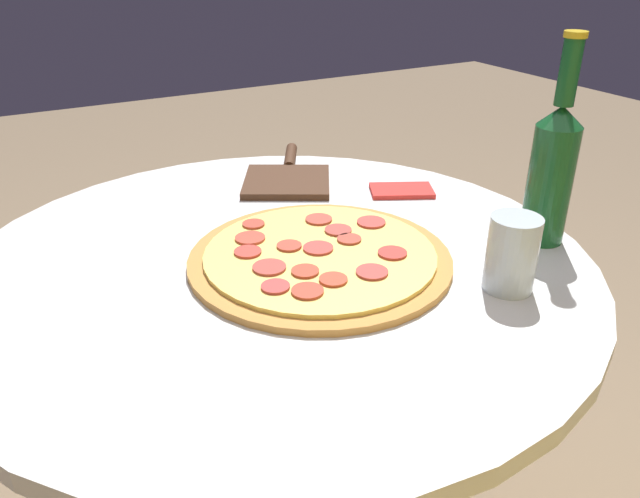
{
  "coord_description": "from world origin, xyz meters",
  "views": [
    {
      "loc": [
        0.32,
        0.7,
        1.12
      ],
      "look_at": [
        -0.04,
        0.04,
        0.73
      ],
      "focal_mm": 35.0,
      "sensor_mm": 36.0,
      "label": 1
    }
  ],
  "objects_px": {
    "pizza": "(320,257)",
    "drinking_glass": "(512,254)",
    "pizza_paddle": "(288,177)",
    "beer_bottle": "(552,168)"
  },
  "relations": [
    {
      "from": "pizza",
      "to": "pizza_paddle",
      "type": "relative_size",
      "value": 1.3
    },
    {
      "from": "beer_bottle",
      "to": "drinking_glass",
      "type": "xyz_separation_m",
      "value": [
        0.14,
        0.08,
        -0.06
      ]
    },
    {
      "from": "pizza",
      "to": "pizza_paddle",
      "type": "distance_m",
      "value": 0.32
    },
    {
      "from": "beer_bottle",
      "to": "drinking_glass",
      "type": "bearing_deg",
      "value": 29.52
    },
    {
      "from": "pizza_paddle",
      "to": "drinking_glass",
      "type": "bearing_deg",
      "value": -142.17
    },
    {
      "from": "pizza",
      "to": "drinking_glass",
      "type": "bearing_deg",
      "value": 134.71
    },
    {
      "from": "pizza_paddle",
      "to": "beer_bottle",
      "type": "bearing_deg",
      "value": -122.44
    },
    {
      "from": "pizza",
      "to": "drinking_glass",
      "type": "distance_m",
      "value": 0.25
    },
    {
      "from": "beer_bottle",
      "to": "drinking_glass",
      "type": "distance_m",
      "value": 0.18
    },
    {
      "from": "drinking_glass",
      "to": "beer_bottle",
      "type": "bearing_deg",
      "value": -150.48
    }
  ]
}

